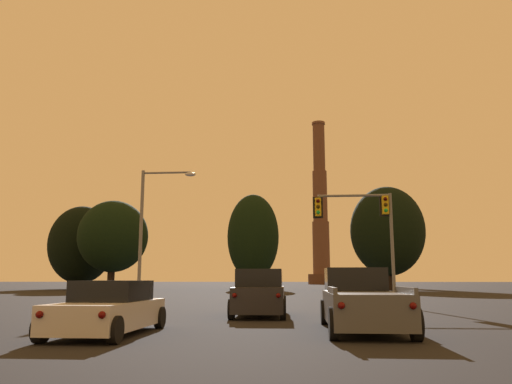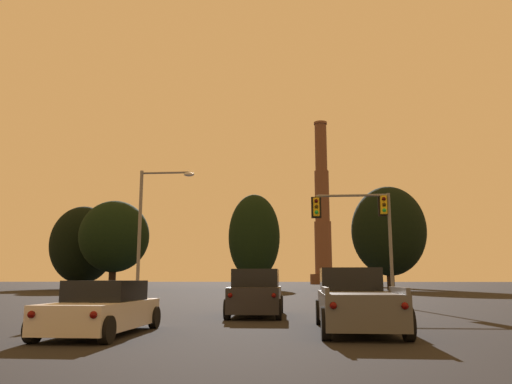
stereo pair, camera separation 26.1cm
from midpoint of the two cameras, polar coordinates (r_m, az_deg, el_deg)
pickup_truck_right_lane_second at (r=15.19m, az=11.75°, el=-12.22°), size 2.19×5.51×1.82m
suv_center_lane_front at (r=20.57m, az=0.42°, el=-11.51°), size 2.21×4.95×1.86m
sedan_left_lane_second at (r=14.37m, az=-16.55°, el=-12.70°), size 2.00×4.71×1.43m
traffic_light_overhead_right at (r=28.84m, az=12.50°, el=-3.15°), size 4.56×0.50×6.27m
street_lamp at (r=30.33m, az=-11.89°, el=-3.15°), size 3.32×0.36×7.94m
smokestack at (r=151.76m, az=7.66°, el=-3.03°), size 8.06×8.06×49.74m
treeline_center_right at (r=70.17m, az=15.01°, el=-4.31°), size 9.98×8.98×14.01m
treeline_center_left at (r=74.49m, az=-15.80°, el=-4.91°), size 9.98×8.98×12.67m
treeline_right_mid at (r=73.36m, az=-0.11°, el=-5.13°), size 7.53×6.78×13.89m
treeline_far_right at (r=83.08m, az=-19.09°, el=-5.71°), size 10.17×9.15×12.85m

